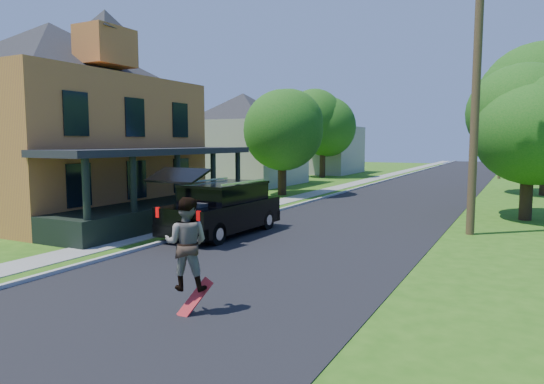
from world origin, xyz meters
The scene contains 17 objects.
ground centered at (0.00, 0.00, 0.00)m, with size 140.00×140.00×0.00m, color #2C6013.
street centered at (0.00, 20.00, 0.00)m, with size 8.00×120.00×0.02m, color black.
curb centered at (-4.05, 20.00, 0.00)m, with size 0.15×120.00×0.12m, color #A8A9A3.
sidewalk centered at (-5.60, 20.00, 0.00)m, with size 1.30×120.00×0.03m, color gray.
front_walk centered at (-9.50, 6.00, 0.00)m, with size 6.50×1.20×0.03m, color gray.
main_house centered at (-12.80, 5.99, 4.92)m, with size 15.56×15.56×10.10m.
neighbor_house_mid centered at (-13.50, 24.00, 4.19)m, with size 12.78×12.78×8.30m.
neighbor_house_far centered at (-13.50, 40.00, 4.19)m, with size 12.78×12.78×8.30m.
black_suv centered at (-3.20, 5.25, 0.97)m, with size 2.24×5.51×2.54m.
skateboarder centered at (0.69, -1.91, 1.40)m, with size 1.08×0.97×1.84m.
skateboard centered at (0.91, -1.95, 0.30)m, with size 0.58×0.55×0.79m.
tree_left_mid centered at (-7.19, 18.21, 4.87)m, with size 5.10×5.02×7.44m.
tree_left_far centered at (-10.62, 33.80, 5.32)m, with size 6.19×5.91×8.16m.
tree_right_near centered at (6.62, 14.17, 4.38)m, with size 5.19×5.19×6.94m.
tree_right_far centered at (6.56, 50.30, 5.68)m, with size 6.45×6.09×8.67m.
utility_pole_near centered at (4.86, 9.49, 5.23)m, with size 1.83×0.33×10.14m.
utility_pole_far centered at (4.50, 39.55, 4.32)m, with size 1.55×0.26×8.37m.
Camera 1 is at (6.51, -9.44, 3.40)m, focal length 32.00 mm.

